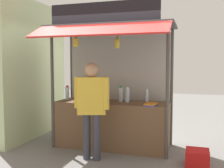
{
  "coord_description": "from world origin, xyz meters",
  "views": [
    {
      "loc": [
        1.53,
        -4.93,
        1.64
      ],
      "look_at": [
        0.0,
        0.0,
        1.24
      ],
      "focal_mm": 42.83,
      "sensor_mm": 36.0,
      "label": 1
    }
  ],
  "objects_px": {
    "water_bottle_far_right": "(67,93)",
    "plastic_crate": "(197,158)",
    "magazine_stack_mid_left": "(151,104)",
    "water_bottle_back_right": "(79,95)",
    "water_bottle_back_left": "(147,96)",
    "banana_bunch_inner_right": "(76,42)",
    "water_bottle_rear_center": "(127,95)",
    "magazine_stack_front_left": "(101,101)",
    "magazine_stack_far_left": "(90,99)",
    "banana_bunch_inner_left": "(117,43)",
    "water_bottle_front_right": "(84,92)",
    "vendor_person": "(91,102)",
    "water_bottle_center": "(121,94)"
  },
  "relations": [
    {
      "from": "vendor_person",
      "to": "plastic_crate",
      "type": "xyz_separation_m",
      "value": [
        1.72,
        0.24,
        -0.87
      ]
    },
    {
      "from": "water_bottle_far_right",
      "to": "plastic_crate",
      "type": "bearing_deg",
      "value": -13.06
    },
    {
      "from": "water_bottle_far_right",
      "to": "water_bottle_back_right",
      "type": "relative_size",
      "value": 1.23
    },
    {
      "from": "water_bottle_far_right",
      "to": "magazine_stack_front_left",
      "type": "bearing_deg",
      "value": -20.23
    },
    {
      "from": "magazine_stack_far_left",
      "to": "banana_bunch_inner_left",
      "type": "relative_size",
      "value": 0.9
    },
    {
      "from": "magazine_stack_front_left",
      "to": "plastic_crate",
      "type": "distance_m",
      "value": 1.94
    },
    {
      "from": "magazine_stack_mid_left",
      "to": "water_bottle_back_right",
      "type": "bearing_deg",
      "value": 169.87
    },
    {
      "from": "plastic_crate",
      "to": "magazine_stack_far_left",
      "type": "bearing_deg",
      "value": 166.89
    },
    {
      "from": "water_bottle_back_left",
      "to": "banana_bunch_inner_right",
      "type": "distance_m",
      "value": 1.72
    },
    {
      "from": "magazine_stack_far_left",
      "to": "banana_bunch_inner_right",
      "type": "bearing_deg",
      "value": -103.83
    },
    {
      "from": "water_bottle_far_right",
      "to": "banana_bunch_inner_right",
      "type": "height_order",
      "value": "banana_bunch_inner_right"
    },
    {
      "from": "vendor_person",
      "to": "water_bottle_far_right",
      "type": "bearing_deg",
      "value": 116.45
    },
    {
      "from": "water_bottle_front_right",
      "to": "magazine_stack_front_left",
      "type": "xyz_separation_m",
      "value": [
        0.56,
        -0.49,
        -0.09
      ]
    },
    {
      "from": "magazine_stack_front_left",
      "to": "magazine_stack_mid_left",
      "type": "bearing_deg",
      "value": 0.62
    },
    {
      "from": "magazine_stack_front_left",
      "to": "banana_bunch_inner_right",
      "type": "distance_m",
      "value": 1.18
    },
    {
      "from": "water_bottle_back_left",
      "to": "magazine_stack_front_left",
      "type": "relative_size",
      "value": 0.81
    },
    {
      "from": "magazine_stack_mid_left",
      "to": "banana_bunch_inner_left",
      "type": "bearing_deg",
      "value": -157.38
    },
    {
      "from": "water_bottle_front_right",
      "to": "magazine_stack_front_left",
      "type": "relative_size",
      "value": 0.97
    },
    {
      "from": "magazine_stack_front_left",
      "to": "vendor_person",
      "type": "distance_m",
      "value": 0.54
    },
    {
      "from": "water_bottle_far_right",
      "to": "plastic_crate",
      "type": "height_order",
      "value": "water_bottle_far_right"
    },
    {
      "from": "water_bottle_front_right",
      "to": "water_bottle_rear_center",
      "type": "height_order",
      "value": "water_bottle_front_right"
    },
    {
      "from": "banana_bunch_inner_right",
      "to": "magazine_stack_mid_left",
      "type": "bearing_deg",
      "value": 9.92
    },
    {
      "from": "water_bottle_rear_center",
      "to": "magazine_stack_front_left",
      "type": "bearing_deg",
      "value": -147.6
    },
    {
      "from": "water_bottle_front_right",
      "to": "magazine_stack_front_left",
      "type": "height_order",
      "value": "water_bottle_front_right"
    },
    {
      "from": "magazine_stack_far_left",
      "to": "magazine_stack_front_left",
      "type": "distance_m",
      "value": 0.35
    },
    {
      "from": "vendor_person",
      "to": "plastic_crate",
      "type": "bearing_deg",
      "value": -11.36
    },
    {
      "from": "water_bottle_center",
      "to": "water_bottle_far_right",
      "type": "xyz_separation_m",
      "value": [
        -1.15,
        -0.03,
        -0.01
      ]
    },
    {
      "from": "water_bottle_front_right",
      "to": "magazine_stack_far_left",
      "type": "relative_size",
      "value": 1.04
    },
    {
      "from": "water_bottle_rear_center",
      "to": "water_bottle_far_right",
      "type": "height_order",
      "value": "water_bottle_far_right"
    },
    {
      "from": "water_bottle_back_right",
      "to": "banana_bunch_inner_left",
      "type": "xyz_separation_m",
      "value": [
        0.96,
        -0.5,
        0.99
      ]
    },
    {
      "from": "water_bottle_front_right",
      "to": "plastic_crate",
      "type": "height_order",
      "value": "water_bottle_front_right"
    },
    {
      "from": "water_bottle_far_right",
      "to": "banana_bunch_inner_left",
      "type": "xyz_separation_m",
      "value": [
        1.24,
        -0.54,
        0.96
      ]
    },
    {
      "from": "water_bottle_front_right",
      "to": "water_bottle_far_right",
      "type": "distance_m",
      "value": 0.34
    },
    {
      "from": "magazine_stack_far_left",
      "to": "water_bottle_back_left",
      "type": "bearing_deg",
      "value": 16.08
    },
    {
      "from": "water_bottle_front_right",
      "to": "plastic_crate",
      "type": "bearing_deg",
      "value": -18.6
    },
    {
      "from": "magazine_stack_mid_left",
      "to": "magazine_stack_front_left",
      "type": "bearing_deg",
      "value": -179.38
    },
    {
      "from": "magazine_stack_mid_left",
      "to": "banana_bunch_inner_left",
      "type": "relative_size",
      "value": 0.99
    },
    {
      "from": "water_bottle_far_right",
      "to": "magazine_stack_mid_left",
      "type": "bearing_deg",
      "value": -9.65
    },
    {
      "from": "water_bottle_back_left",
      "to": "vendor_person",
      "type": "distance_m",
      "value": 1.28
    },
    {
      "from": "magazine_stack_far_left",
      "to": "magazine_stack_mid_left",
      "type": "bearing_deg",
      "value": -8.17
    },
    {
      "from": "magazine_stack_mid_left",
      "to": "plastic_crate",
      "type": "relative_size",
      "value": 0.86
    },
    {
      "from": "water_bottle_rear_center",
      "to": "banana_bunch_inner_right",
      "type": "xyz_separation_m",
      "value": [
        -0.84,
        -0.5,
        1.0
      ]
    },
    {
      "from": "banana_bunch_inner_left",
      "to": "water_bottle_front_right",
      "type": "bearing_deg",
      "value": 143.09
    },
    {
      "from": "water_bottle_center",
      "to": "water_bottle_back_left",
      "type": "bearing_deg",
      "value": 17.38
    },
    {
      "from": "water_bottle_rear_center",
      "to": "water_bottle_far_right",
      "type": "xyz_separation_m",
      "value": [
        -1.3,
        0.03,
        0.0
      ]
    },
    {
      "from": "water_bottle_back_left",
      "to": "banana_bunch_inner_right",
      "type": "relative_size",
      "value": 0.88
    },
    {
      "from": "water_bottle_rear_center",
      "to": "magazine_stack_far_left",
      "type": "bearing_deg",
      "value": -172.82
    },
    {
      "from": "water_bottle_front_right",
      "to": "vendor_person",
      "type": "height_order",
      "value": "vendor_person"
    },
    {
      "from": "water_bottle_back_left",
      "to": "water_bottle_back_right",
      "type": "relative_size",
      "value": 1.03
    },
    {
      "from": "water_bottle_far_right",
      "to": "water_bottle_front_right",
      "type": "bearing_deg",
      "value": 30.7
    }
  ]
}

